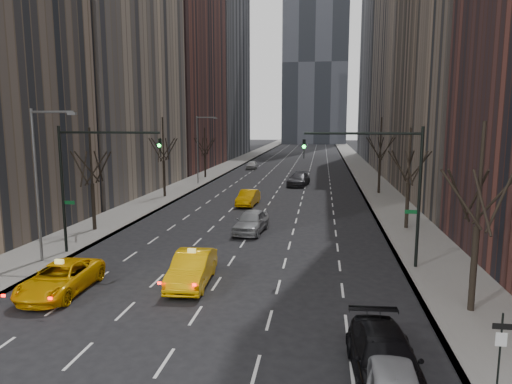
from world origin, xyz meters
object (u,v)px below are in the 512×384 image
at_px(taxi_sedan, 192,268).
at_px(silver_sedan_ahead, 251,221).
at_px(parked_suv_black, 385,359).
at_px(taxi_suv, 61,278).

height_order(taxi_sedan, silver_sedan_ahead, silver_sedan_ahead).
bearing_deg(parked_suv_black, silver_sedan_ahead, 107.92).
distance_m(silver_sedan_ahead, parked_suv_black, 20.80).
distance_m(taxi_suv, taxi_sedan, 6.45).
bearing_deg(taxi_sedan, parked_suv_black, -45.26).
xyz_separation_m(taxi_suv, taxi_sedan, (6.09, 2.14, 0.10)).
xyz_separation_m(silver_sedan_ahead, parked_suv_black, (7.42, -19.43, -0.08)).
bearing_deg(silver_sedan_ahead, taxi_sedan, -90.90).
bearing_deg(taxi_suv, silver_sedan_ahead, 60.03).
xyz_separation_m(taxi_sedan, parked_suv_black, (8.74, -7.86, -0.07)).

